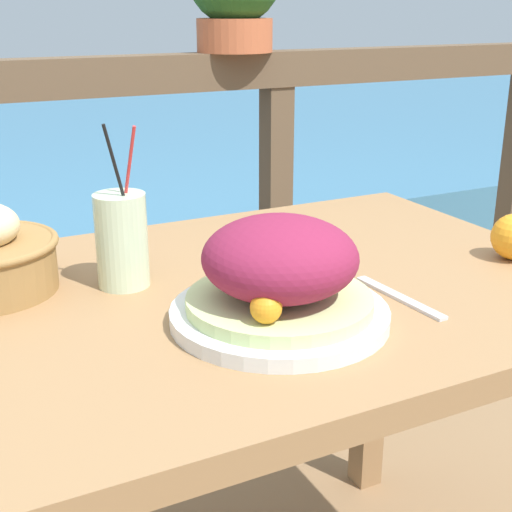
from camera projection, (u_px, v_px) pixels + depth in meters
name	position (u px, v px, depth m)	size (l,w,h in m)	color
patio_table	(260.00, 347.00, 1.13)	(1.04, 0.75, 0.73)	#997047
railing_fence	(114.00, 176.00, 1.75)	(2.80, 0.08, 1.02)	brown
salad_plate	(280.00, 278.00, 0.95)	(0.30, 0.30, 0.15)	silver
drink_glass	(122.00, 240.00, 1.07)	(0.08, 0.08, 0.25)	beige
fork	(399.00, 297.00, 1.04)	(0.03, 0.18, 0.00)	silver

